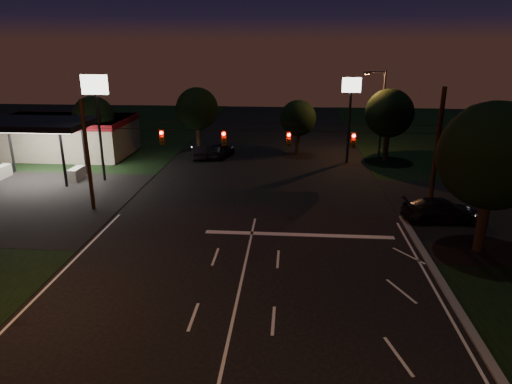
# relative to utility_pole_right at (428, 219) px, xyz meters

# --- Properties ---
(ground) EXTENTS (140.00, 140.00, 0.00)m
(ground) POSITION_rel_utility_pole_right_xyz_m (-12.00, -15.00, 0.00)
(ground) COLOR black
(ground) RESTS_ON ground
(stop_bar) EXTENTS (12.00, 0.50, 0.01)m
(stop_bar) POSITION_rel_utility_pole_right_xyz_m (-9.00, -3.50, 0.01)
(stop_bar) COLOR silver
(stop_bar) RESTS_ON ground
(utility_pole_right) EXTENTS (0.30, 0.30, 9.00)m
(utility_pole_right) POSITION_rel_utility_pole_right_xyz_m (0.00, 0.00, 0.00)
(utility_pole_right) COLOR black
(utility_pole_right) RESTS_ON ground
(utility_pole_left) EXTENTS (0.28, 0.28, 8.00)m
(utility_pole_left) POSITION_rel_utility_pole_right_xyz_m (-24.00, 0.00, 0.00)
(utility_pole_left) COLOR black
(utility_pole_left) RESTS_ON ground
(signal_span) EXTENTS (24.00, 0.40, 1.56)m
(signal_span) POSITION_rel_utility_pole_right_xyz_m (-12.00, -0.04, 5.50)
(signal_span) COLOR black
(signal_span) RESTS_ON ground
(gas_station) EXTENTS (14.20, 16.10, 5.25)m
(gas_station) POSITION_rel_utility_pole_right_xyz_m (-33.86, 15.39, 2.38)
(gas_station) COLOR gray
(gas_station) RESTS_ON ground
(pole_sign_left_near) EXTENTS (2.20, 0.30, 9.10)m
(pole_sign_left_near) POSITION_rel_utility_pole_right_xyz_m (-26.00, 7.00, 6.98)
(pole_sign_left_near) COLOR black
(pole_sign_left_near) RESTS_ON ground
(pole_sign_right) EXTENTS (1.80, 0.30, 8.40)m
(pole_sign_right) POSITION_rel_utility_pole_right_xyz_m (-4.00, 15.00, 6.24)
(pole_sign_right) COLOR black
(pole_sign_right) RESTS_ON ground
(street_light_right_far) EXTENTS (2.20, 0.35, 9.00)m
(street_light_right_far) POSITION_rel_utility_pole_right_xyz_m (-0.76, 17.00, 5.24)
(street_light_right_far) COLOR black
(street_light_right_far) RESTS_ON ground
(tree_right_near) EXTENTS (6.00, 6.00, 8.76)m
(tree_right_near) POSITION_rel_utility_pole_right_xyz_m (1.53, -4.83, 5.68)
(tree_right_near) COLOR black
(tree_right_near) RESTS_ON ground
(tree_far_a) EXTENTS (4.20, 4.20, 6.42)m
(tree_far_a) POSITION_rel_utility_pole_right_xyz_m (-29.98, 15.12, 4.26)
(tree_far_a) COLOR black
(tree_far_a) RESTS_ON ground
(tree_far_b) EXTENTS (4.60, 4.60, 6.98)m
(tree_far_b) POSITION_rel_utility_pole_right_xyz_m (-19.98, 19.13, 4.61)
(tree_far_b) COLOR black
(tree_far_b) RESTS_ON ground
(tree_far_c) EXTENTS (3.80, 3.80, 5.86)m
(tree_far_c) POSITION_rel_utility_pole_right_xyz_m (-8.98, 18.10, 3.90)
(tree_far_c) COLOR black
(tree_far_c) RESTS_ON ground
(tree_far_d) EXTENTS (4.80, 4.80, 7.30)m
(tree_far_d) POSITION_rel_utility_pole_right_xyz_m (0.02, 16.13, 4.83)
(tree_far_d) COLOR black
(tree_far_d) RESTS_ON ground
(tree_far_e) EXTENTS (4.00, 4.00, 6.18)m
(tree_far_e) POSITION_rel_utility_pole_right_xyz_m (8.02, 14.11, 4.11)
(tree_far_e) COLOR black
(tree_far_e) RESTS_ON ground
(car_oncoming_a) EXTENTS (3.00, 4.95, 1.58)m
(car_oncoming_a) POSITION_rel_utility_pole_right_xyz_m (-17.14, 16.18, 0.79)
(car_oncoming_a) COLOR black
(car_oncoming_a) RESTS_ON ground
(car_oncoming_b) EXTENTS (2.32, 4.18, 1.31)m
(car_oncoming_b) POSITION_rel_utility_pole_right_xyz_m (-19.33, 15.76, 0.65)
(car_oncoming_b) COLOR black
(car_oncoming_b) RESTS_ON ground
(car_cross) EXTENTS (5.47, 2.46, 1.56)m
(car_cross) POSITION_rel_utility_pole_right_xyz_m (0.76, -0.36, 0.78)
(car_cross) COLOR black
(car_cross) RESTS_ON ground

